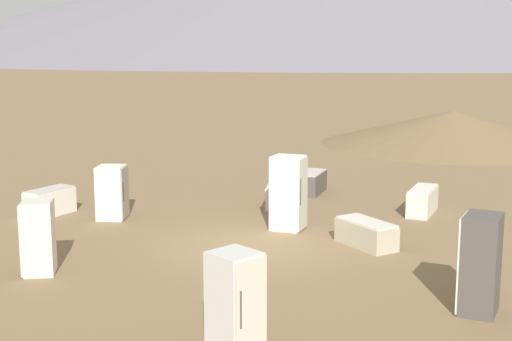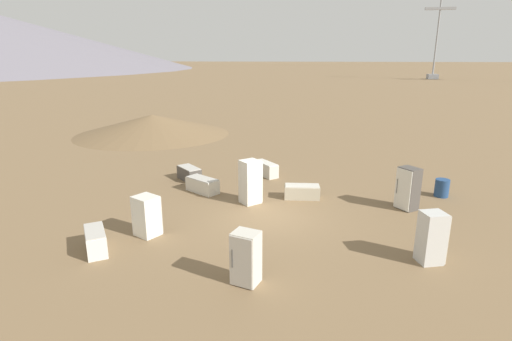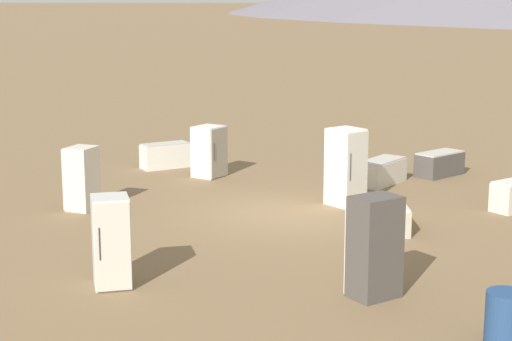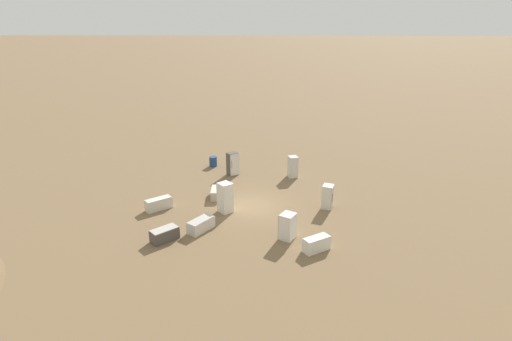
% 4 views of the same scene
% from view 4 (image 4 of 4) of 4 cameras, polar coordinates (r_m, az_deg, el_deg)
% --- Properties ---
extents(ground_plane, '(1000.00, 1000.00, 0.00)m').
position_cam_4_polar(ground_plane, '(25.29, -0.91, -5.07)').
color(ground_plane, brown).
extents(discarded_fridge_0, '(1.06, 1.05, 1.88)m').
position_cam_4_polar(discarded_fridge_0, '(24.21, -4.44, -3.87)').
color(discarded_fridge_0, silver).
rests_on(discarded_fridge_0, ground_plane).
extents(discarded_fridge_1, '(1.50, 1.61, 0.72)m').
position_cam_4_polar(discarded_fridge_1, '(25.42, -13.73, -4.66)').
color(discarded_fridge_1, beige).
rests_on(discarded_fridge_1, ground_plane).
extents(discarded_fridge_2, '(0.84, 0.80, 1.51)m').
position_cam_4_polar(discarded_fridge_2, '(25.11, 10.20, -3.70)').
color(discarded_fridge_2, beige).
rests_on(discarded_fridge_2, ground_plane).
extents(discarded_fridge_3, '(1.60, 0.82, 0.61)m').
position_cam_4_polar(discarded_fridge_3, '(26.55, -5.70, -3.21)').
color(discarded_fridge_3, '#B2A88E').
rests_on(discarded_fridge_3, ground_plane).
extents(discarded_fridge_4, '(1.30, 1.51, 0.73)m').
position_cam_4_polar(discarded_fridge_4, '(20.63, 8.63, -10.33)').
color(discarded_fridge_4, silver).
rests_on(discarded_fridge_4, ground_plane).
extents(discarded_fridge_5, '(1.03, 1.01, 1.43)m').
position_cam_4_polar(discarded_fridge_5, '(21.37, 4.51, -7.95)').
color(discarded_fridge_5, silver).
rests_on(discarded_fridge_5, ground_plane).
extents(discarded_fridge_6, '(1.51, 1.51, 0.68)m').
position_cam_4_polar(discarded_fridge_6, '(21.84, -12.94, -8.89)').
color(discarded_fridge_6, '#4C4742').
rests_on(discarded_fridge_6, ground_plane).
extents(discarded_fridge_7, '(0.87, 0.81, 1.61)m').
position_cam_4_polar(discarded_fridge_7, '(29.90, 5.27, 0.54)').
color(discarded_fridge_7, silver).
rests_on(discarded_fridge_7, ground_plane).
extents(discarded_fridge_8, '(1.74, 1.46, 0.67)m').
position_cam_4_polar(discarded_fridge_8, '(22.47, -7.88, -7.70)').
color(discarded_fridge_8, beige).
rests_on(discarded_fridge_8, ground_plane).
extents(discarded_fridge_9, '(0.98, 1.00, 1.75)m').
position_cam_4_polar(discarded_fridge_9, '(30.25, -3.35, 0.96)').
color(discarded_fridge_9, '#4C4742').
rests_on(discarded_fridge_9, ground_plane).
extents(rusty_barrel, '(0.61, 0.61, 0.79)m').
position_cam_4_polar(rusty_barrel, '(32.41, -6.14, 1.29)').
color(rusty_barrel, navy).
rests_on(rusty_barrel, ground_plane).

